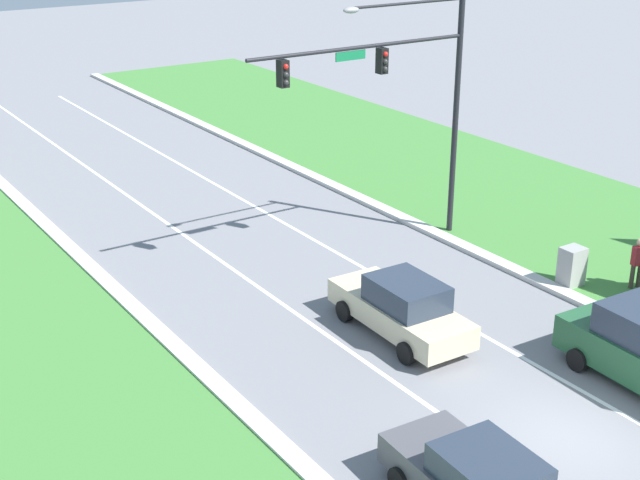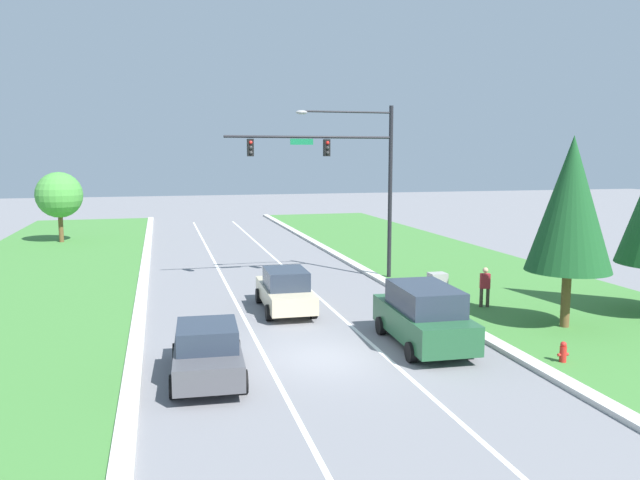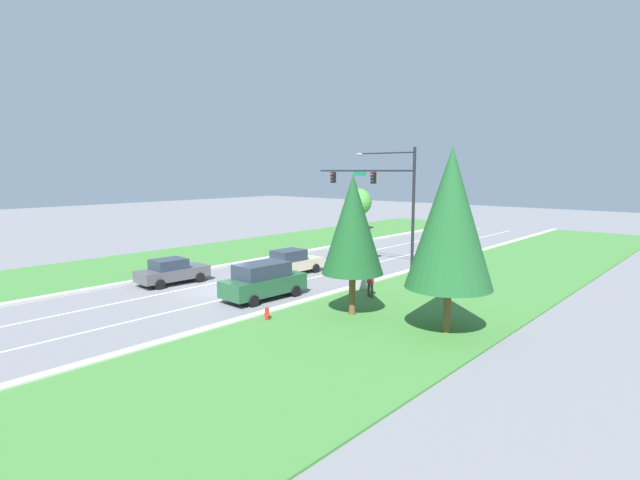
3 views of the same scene
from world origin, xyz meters
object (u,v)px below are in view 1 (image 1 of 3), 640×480
traffic_signal_mast (405,83)px  utility_cabinet (572,267)px  pedestrian (638,262)px  champagne_sedan (402,307)px

traffic_signal_mast → utility_cabinet: 7.84m
traffic_signal_mast → pedestrian: (3.75, -6.86, -4.71)m
traffic_signal_mast → pedestrian: 9.12m
champagne_sedan → utility_cabinet: bearing=-2.8°
traffic_signal_mast → champagne_sedan: (-4.05, -5.14, -4.82)m
traffic_signal_mast → utility_cabinet: bearing=-68.0°
champagne_sedan → utility_cabinet: (6.32, -0.46, -0.17)m
traffic_signal_mast → pedestrian: traffic_signal_mast is taller
traffic_signal_mast → utility_cabinet: size_ratio=6.51×
utility_cabinet → pedestrian: 1.96m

